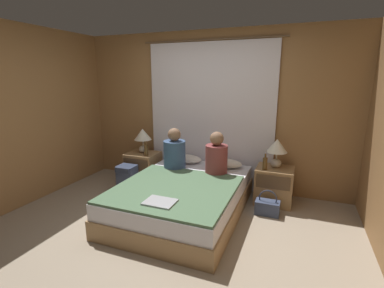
% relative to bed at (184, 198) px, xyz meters
% --- Properties ---
extents(ground_plane, '(16.00, 16.00, 0.00)m').
position_rel_bed_xyz_m(ground_plane, '(0.00, -0.65, -0.22)').
color(ground_plane, gray).
extents(wall_back, '(4.53, 0.06, 2.50)m').
position_rel_bed_xyz_m(wall_back, '(0.00, 1.14, 1.03)').
color(wall_back, olive).
rests_on(wall_back, ground_plane).
extents(wall_left, '(0.06, 3.63, 2.50)m').
position_rel_bed_xyz_m(wall_left, '(-2.23, -0.65, 1.03)').
color(wall_left, olive).
rests_on(wall_left, ground_plane).
extents(curtain_panel, '(2.27, 0.02, 2.35)m').
position_rel_bed_xyz_m(curtain_panel, '(0.00, 1.08, 0.96)').
color(curtain_panel, silver).
rests_on(curtain_panel, ground_plane).
extents(bed, '(1.49, 2.05, 0.44)m').
position_rel_bed_xyz_m(bed, '(0.00, 0.00, 0.00)').
color(bed, '#99754C').
rests_on(bed, ground_plane).
extents(nightstand_left, '(0.52, 0.46, 0.53)m').
position_rel_bed_xyz_m(nightstand_left, '(-1.09, 0.77, 0.05)').
color(nightstand_left, '#937047').
rests_on(nightstand_left, ground_plane).
extents(nightstand_right, '(0.52, 0.46, 0.53)m').
position_rel_bed_xyz_m(nightstand_right, '(1.09, 0.77, 0.05)').
color(nightstand_right, '#937047').
rests_on(nightstand_right, ground_plane).
extents(lamp_left, '(0.29, 0.29, 0.42)m').
position_rel_bed_xyz_m(lamp_left, '(-1.09, 0.80, 0.59)').
color(lamp_left, '#B2A899').
rests_on(lamp_left, nightstand_left).
extents(lamp_right, '(0.29, 0.29, 0.42)m').
position_rel_bed_xyz_m(lamp_right, '(1.09, 0.80, 0.59)').
color(lamp_right, '#B2A899').
rests_on(lamp_right, nightstand_right).
extents(pillow_left, '(0.56, 0.32, 0.12)m').
position_rel_bed_xyz_m(pillow_left, '(-0.33, 0.82, 0.28)').
color(pillow_left, silver).
rests_on(pillow_left, bed).
extents(pillow_right, '(0.56, 0.32, 0.12)m').
position_rel_bed_xyz_m(pillow_right, '(0.33, 0.82, 0.28)').
color(pillow_right, silver).
rests_on(pillow_right, bed).
extents(blanket_on_bed, '(1.43, 1.43, 0.03)m').
position_rel_bed_xyz_m(blanket_on_bed, '(0.00, -0.28, 0.24)').
color(blanket_on_bed, '#4C6B4C').
rests_on(blanket_on_bed, bed).
extents(person_left_in_bed, '(0.33, 0.33, 0.62)m').
position_rel_bed_xyz_m(person_left_in_bed, '(-0.35, 0.47, 0.48)').
color(person_left_in_bed, '#38517A').
rests_on(person_left_in_bed, bed).
extents(person_right_in_bed, '(0.31, 0.31, 0.62)m').
position_rel_bed_xyz_m(person_right_in_bed, '(0.31, 0.47, 0.48)').
color(person_right_in_bed, brown).
rests_on(person_right_in_bed, bed).
extents(beer_bottle_on_left_stand, '(0.06, 0.06, 0.23)m').
position_rel_bed_xyz_m(beer_bottle_on_left_stand, '(-0.94, 0.65, 0.40)').
color(beer_bottle_on_left_stand, '#513819').
rests_on(beer_bottle_on_left_stand, nightstand_left).
extents(beer_bottle_on_right_stand, '(0.06, 0.06, 0.23)m').
position_rel_bed_xyz_m(beer_bottle_on_right_stand, '(0.96, 0.65, 0.40)').
color(beer_bottle_on_right_stand, '#513819').
rests_on(beer_bottle_on_right_stand, nightstand_right).
extents(laptop_on_bed, '(0.33, 0.25, 0.02)m').
position_rel_bed_xyz_m(laptop_on_bed, '(0.03, -0.72, 0.26)').
color(laptop_on_bed, '#9EA0A5').
rests_on(laptop_on_bed, blanket_on_bed).
extents(backpack_on_floor, '(0.28, 0.26, 0.42)m').
position_rel_bed_xyz_m(backpack_on_floor, '(-1.14, 0.36, 0.02)').
color(backpack_on_floor, '#333D56').
rests_on(backpack_on_floor, ground_plane).
extents(handbag_on_floor, '(0.31, 0.18, 0.34)m').
position_rel_bed_xyz_m(handbag_on_floor, '(1.06, 0.36, -0.11)').
color(handbag_on_floor, '#333D56').
rests_on(handbag_on_floor, ground_plane).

